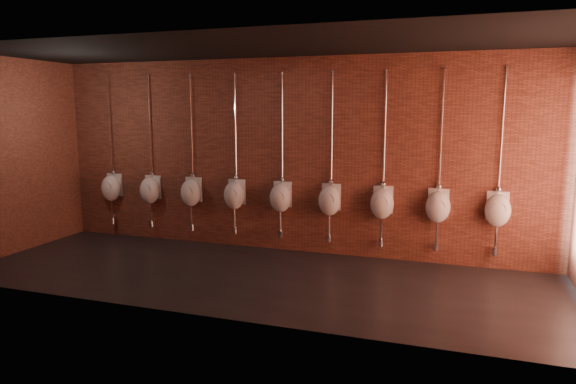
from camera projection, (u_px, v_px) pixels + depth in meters
name	position (u px, v px, depth m)	size (l,w,h in m)	color
ground	(255.00, 277.00, 7.33)	(8.50, 8.50, 0.00)	black
room_shell	(253.00, 135.00, 7.01)	(8.54, 3.04, 3.22)	black
urinal_0	(111.00, 187.00, 9.55)	(0.37, 0.33, 2.72)	white
urinal_1	(150.00, 189.00, 9.29)	(0.37, 0.33, 2.72)	white
urinal_2	(191.00, 192.00, 9.02)	(0.37, 0.33, 2.72)	white
urinal_3	(234.00, 194.00, 8.76)	(0.37, 0.33, 2.72)	white
urinal_4	(281.00, 197.00, 8.50)	(0.37, 0.33, 2.72)	white
urinal_5	(330.00, 200.00, 8.24)	(0.37, 0.33, 2.72)	white
urinal_6	(382.00, 203.00, 7.97)	(0.37, 0.33, 2.72)	white
urinal_7	(438.00, 206.00, 7.71)	(0.37, 0.33, 2.72)	white
urinal_8	(498.00, 209.00, 7.45)	(0.37, 0.33, 2.72)	white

